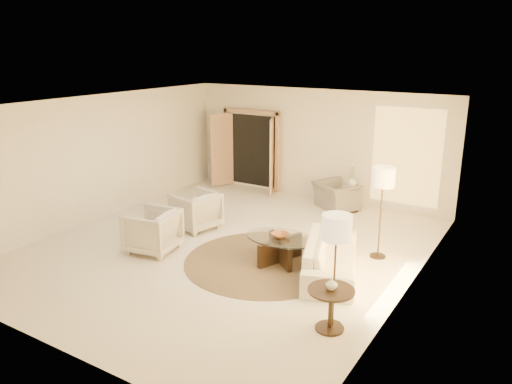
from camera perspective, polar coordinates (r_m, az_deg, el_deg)
The scene contains 18 objects.
room at distance 9.47m, azimuth -3.33°, elevation 1.50°, with size 7.04×8.04×2.83m.
windows_right at distance 8.19m, azimuth 17.35°, elevation -2.00°, with size 0.10×6.40×2.40m, color #F0BD60, non-canonical shape.
window_back_corner at distance 12.08m, azimuth 16.78°, elevation 3.87°, with size 1.70×0.10×2.40m, color #F0BD60, non-canonical shape.
curtains_right at distance 9.05m, azimuth 18.48°, elevation -0.69°, with size 0.06×5.20×2.60m, color beige, non-canonical shape.
french_doors at distance 13.67m, azimuth -0.70°, elevation 4.76°, with size 1.95×0.66×2.16m.
area_rug at distance 9.28m, azimuth 1.00°, elevation -7.94°, with size 2.96×2.96×0.01m, color #3B2B1B.
sofa at distance 8.80m, azimuth 8.56°, elevation -7.33°, with size 2.16×0.84×0.63m, color beige.
armchair_left at distance 10.84m, azimuth -6.94°, elevation -1.89°, with size 0.87×0.81×0.89m, color beige.
armchair_right at distance 9.78m, azimuth -11.77°, elevation -4.15°, with size 0.88×0.82×0.91m, color beige.
accent_chair at distance 12.23m, azimuth 9.16°, elevation 0.09°, with size 0.99×0.65×0.87m, color gray.
coffee_table at distance 9.16m, azimuth 2.78°, elevation -6.24°, with size 1.62×1.62×0.49m.
end_table at distance 7.13m, azimuth 8.54°, elevation -12.34°, with size 0.65×0.65×0.62m.
side_table at distance 12.12m, azimuth 10.80°, elevation -0.48°, with size 0.52×0.52×0.61m.
floor_lamp_near at distance 9.27m, azimuth 14.33°, elevation 1.23°, with size 0.42×0.42×1.74m.
floor_lamp_far at distance 6.79m, azimuth 9.19°, elevation -4.61°, with size 0.41×0.41×1.67m.
bowl at distance 9.07m, azimuth 2.80°, elevation -4.96°, with size 0.32×0.32×0.08m, color brown.
end_vase at distance 7.01m, azimuth 8.63°, elevation -10.36°, with size 0.16×0.16×0.17m, color silver.
side_vase at distance 12.03m, azimuth 10.89°, elevation 1.14°, with size 0.23×0.23×0.24m, color silver.
Camera 1 is at (5.26, -7.49, 3.84)m, focal length 35.00 mm.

